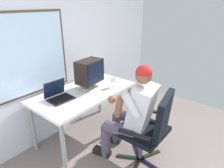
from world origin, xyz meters
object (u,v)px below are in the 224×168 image
office_chair (151,126)px  wine_glass (113,80)px  crt_monitor (90,72)px  laptop (58,94)px  person_seated (132,112)px  desk (84,96)px

office_chair → wine_glass: size_ratio=6.70×
office_chair → crt_monitor: 1.12m
crt_monitor → wine_glass: crt_monitor is taller
office_chair → laptop: size_ratio=3.08×
person_seated → wine_glass: (0.32, 0.55, 0.18)m
wine_glass → desk: bearing=150.2°
desk → laptop: laptop is taller
office_chair → crt_monitor: size_ratio=2.33×
office_chair → laptop: bearing=113.2°
office_chair → wine_glass: 0.90m
office_chair → person_seated: (-0.04, 0.25, 0.12)m
office_chair → person_seated: bearing=100.2°
wine_glass → person_seated: bearing=-119.9°
laptop → wine_glass: size_ratio=2.18×
desk → crt_monitor: 0.35m
person_seated → laptop: person_seated is taller
office_chair → wine_glass: (0.27, 0.80, 0.30)m
laptop → wine_glass: (0.75, -0.31, 0.04)m
desk → laptop: bearing=166.1°
crt_monitor → wine_glass: (0.25, -0.22, -0.15)m
desk → person_seated: 0.77m
crt_monitor → desk: bearing=-177.4°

